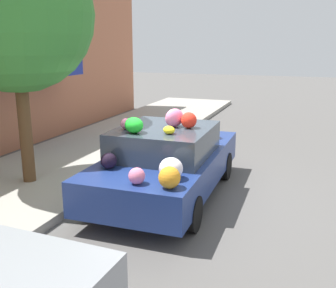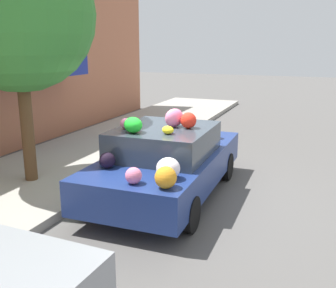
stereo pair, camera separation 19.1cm
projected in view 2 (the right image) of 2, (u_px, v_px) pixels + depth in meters
name	position (u px, v px, depth m)	size (l,w,h in m)	color
ground_plane	(162.00, 194.00, 7.44)	(60.00, 60.00, 0.00)	#565451
sidewalk_curb	(46.00, 173.00, 8.40)	(24.00, 3.20, 0.15)	#9E998E
street_tree	(17.00, 14.00, 7.05)	(2.82, 2.82, 4.55)	brown
art_car	(167.00, 160.00, 7.18)	(4.12, 1.91, 1.66)	navy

